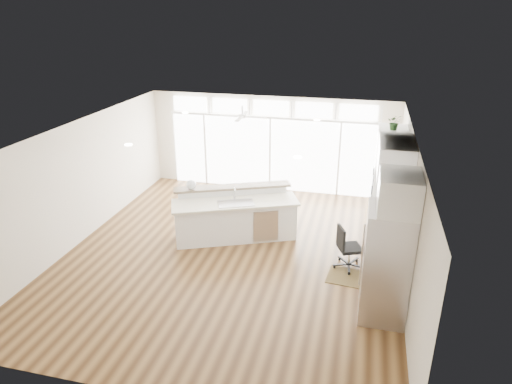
# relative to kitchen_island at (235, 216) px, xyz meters

# --- Properties ---
(floor) EXTENTS (7.00, 8.00, 0.02)m
(floor) POSITION_rel_kitchen_island_xyz_m (0.12, -0.74, -0.57)
(floor) COLOR #452B15
(floor) RESTS_ON ground
(ceiling) EXTENTS (7.00, 8.00, 0.02)m
(ceiling) POSITION_rel_kitchen_island_xyz_m (0.12, -0.74, 2.14)
(ceiling) COLOR white
(ceiling) RESTS_ON wall_back
(wall_back) EXTENTS (7.00, 0.04, 2.70)m
(wall_back) POSITION_rel_kitchen_island_xyz_m (0.12, 3.26, 0.79)
(wall_back) COLOR beige
(wall_back) RESTS_ON floor
(wall_front) EXTENTS (7.00, 0.04, 2.70)m
(wall_front) POSITION_rel_kitchen_island_xyz_m (0.12, -4.74, 0.79)
(wall_front) COLOR beige
(wall_front) RESTS_ON floor
(wall_left) EXTENTS (0.04, 8.00, 2.70)m
(wall_left) POSITION_rel_kitchen_island_xyz_m (-3.38, -0.74, 0.79)
(wall_left) COLOR beige
(wall_left) RESTS_ON floor
(wall_right) EXTENTS (0.04, 8.00, 2.70)m
(wall_right) POSITION_rel_kitchen_island_xyz_m (3.62, -0.74, 0.79)
(wall_right) COLOR beige
(wall_right) RESTS_ON floor
(glass_wall) EXTENTS (5.80, 0.06, 2.08)m
(glass_wall) POSITION_rel_kitchen_island_xyz_m (0.12, 3.20, 0.49)
(glass_wall) COLOR white
(glass_wall) RESTS_ON wall_back
(transom_row) EXTENTS (5.90, 0.06, 0.40)m
(transom_row) POSITION_rel_kitchen_island_xyz_m (0.12, 3.20, 1.82)
(transom_row) COLOR white
(transom_row) RESTS_ON wall_back
(desk_window) EXTENTS (0.04, 0.85, 0.85)m
(desk_window) POSITION_rel_kitchen_island_xyz_m (3.58, -0.44, 0.99)
(desk_window) COLOR white
(desk_window) RESTS_ON wall_right
(ceiling_fan) EXTENTS (1.16, 1.16, 0.32)m
(ceiling_fan) POSITION_rel_kitchen_island_xyz_m (-0.38, 2.06, 1.92)
(ceiling_fan) COLOR white
(ceiling_fan) RESTS_ON ceiling
(recessed_lights) EXTENTS (3.40, 3.00, 0.02)m
(recessed_lights) POSITION_rel_kitchen_island_xyz_m (0.12, -0.54, 2.12)
(recessed_lights) COLOR white
(recessed_lights) RESTS_ON ceiling
(oven_cabinet) EXTENTS (0.64, 1.20, 2.50)m
(oven_cabinet) POSITION_rel_kitchen_island_xyz_m (3.29, 1.06, 0.69)
(oven_cabinet) COLOR white
(oven_cabinet) RESTS_ON floor
(desk_nook) EXTENTS (0.72, 1.30, 0.76)m
(desk_nook) POSITION_rel_kitchen_island_xyz_m (3.25, -0.44, -0.18)
(desk_nook) COLOR white
(desk_nook) RESTS_ON floor
(upper_cabinets) EXTENTS (0.64, 1.30, 0.64)m
(upper_cabinets) POSITION_rel_kitchen_island_xyz_m (3.29, -0.44, 1.79)
(upper_cabinets) COLOR white
(upper_cabinets) RESTS_ON wall_right
(refrigerator) EXTENTS (0.76, 0.90, 2.00)m
(refrigerator) POSITION_rel_kitchen_island_xyz_m (3.23, -2.09, 0.44)
(refrigerator) COLOR #BDBCC1
(refrigerator) RESTS_ON floor
(fridge_cabinet) EXTENTS (0.64, 0.90, 0.60)m
(fridge_cabinet) POSITION_rel_kitchen_island_xyz_m (3.29, -2.09, 1.74)
(fridge_cabinet) COLOR white
(fridge_cabinet) RESTS_ON wall_right
(framed_photos) EXTENTS (0.06, 0.22, 0.80)m
(framed_photos) POSITION_rel_kitchen_island_xyz_m (3.58, 0.18, 0.84)
(framed_photos) COLOR black
(framed_photos) RESTS_ON wall_right
(kitchen_island) EXTENTS (3.01, 2.10, 1.12)m
(kitchen_island) POSITION_rel_kitchen_island_xyz_m (0.00, 0.00, 0.00)
(kitchen_island) COLOR white
(kitchen_island) RESTS_ON floor
(rug) EXTENTS (0.99, 0.76, 0.01)m
(rug) POSITION_rel_kitchen_island_xyz_m (2.68, -1.07, -0.55)
(rug) COLOR #332510
(rug) RESTS_ON floor
(office_chair) EXTENTS (0.61, 0.59, 0.92)m
(office_chair) POSITION_rel_kitchen_island_xyz_m (2.60, -0.67, -0.10)
(office_chair) COLOR black
(office_chair) RESTS_ON floor
(fishbowl) EXTENTS (0.31, 0.31, 0.23)m
(fishbowl) POSITION_rel_kitchen_island_xyz_m (-1.03, -0.01, 0.67)
(fishbowl) COLOR white
(fishbowl) RESTS_ON kitchen_island
(monitor) EXTENTS (0.12, 0.50, 0.41)m
(monitor) POSITION_rel_kitchen_island_xyz_m (3.17, -0.44, 0.41)
(monitor) COLOR black
(monitor) RESTS_ON desk_nook
(keyboard) EXTENTS (0.12, 0.29, 0.01)m
(keyboard) POSITION_rel_kitchen_island_xyz_m (3.00, -0.44, 0.21)
(keyboard) COLOR white
(keyboard) RESTS_ON desk_nook
(potted_plant) EXTENTS (0.30, 0.33, 0.26)m
(potted_plant) POSITION_rel_kitchen_island_xyz_m (3.29, 1.06, 2.07)
(potted_plant) COLOR #2A5323
(potted_plant) RESTS_ON oven_cabinet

